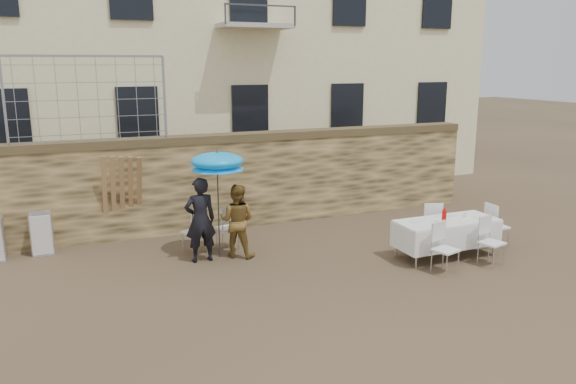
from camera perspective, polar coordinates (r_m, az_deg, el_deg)
name	(u,v)px	position (r m, az deg, el deg)	size (l,w,h in m)	color
ground	(317,306)	(9.33, 2.98, -11.46)	(80.00, 80.00, 0.00)	brown
stone_wall	(228,181)	(13.47, -6.16, 1.07)	(13.00, 0.50, 2.20)	olive
chain_link_fence	(88,100)	(12.69, -19.63, 8.80)	(3.20, 0.06, 1.80)	gray
man_suit	(200,220)	(11.16, -8.90, -2.81)	(0.62, 0.41, 1.70)	black
woman_dress	(237,221)	(11.38, -5.21, -2.92)	(0.73, 0.57, 1.51)	#A47732
umbrella	(217,164)	(11.12, -7.21, 2.82)	(1.09, 1.09, 2.03)	#3F3F44
couple_chair_left	(195,230)	(11.78, -9.48, -3.88)	(0.48, 0.48, 0.96)	white
couple_chair_right	(227,227)	(11.95, -6.21, -3.53)	(0.48, 0.48, 0.96)	white
banquet_table	(447,222)	(11.77, 15.85, -2.95)	(2.10, 0.85, 0.78)	white
soda_bottle	(444,216)	(11.49, 15.58, -2.41)	(0.09, 0.09, 0.26)	red
table_chair_front_left	(446,249)	(10.92, 15.72, -5.55)	(0.48, 0.48, 0.96)	white
table_chair_front_right	(492,242)	(11.61, 20.01, -4.75)	(0.48, 0.48, 0.96)	white
table_chair_back	(430,223)	(12.56, 14.25, -3.05)	(0.48, 0.48, 0.96)	white
table_chair_side	(497,225)	(12.80, 20.44, -3.17)	(0.48, 0.48, 0.96)	white
chair_stack_right	(42,231)	(12.73, -23.73, -3.64)	(0.46, 0.47, 0.92)	white
wood_planks	(120,198)	(12.71, -16.74, -0.59)	(0.70, 0.20, 2.00)	#A37749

